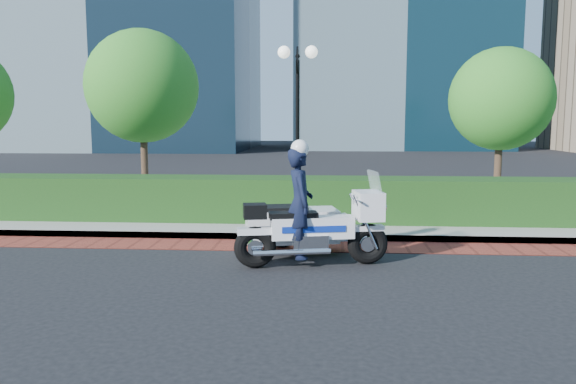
# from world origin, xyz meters

# --- Properties ---
(ground) EXTENTS (120.00, 120.00, 0.00)m
(ground) POSITION_xyz_m (0.00, 0.00, 0.00)
(ground) COLOR black
(ground) RESTS_ON ground
(brick_strip) EXTENTS (60.00, 1.00, 0.01)m
(brick_strip) POSITION_xyz_m (0.00, 1.50, 0.01)
(brick_strip) COLOR maroon
(brick_strip) RESTS_ON ground
(sidewalk) EXTENTS (60.00, 8.00, 0.15)m
(sidewalk) POSITION_xyz_m (0.00, 6.00, 0.07)
(sidewalk) COLOR gray
(sidewalk) RESTS_ON ground
(hedge_main) EXTENTS (18.00, 1.20, 1.00)m
(hedge_main) POSITION_xyz_m (0.00, 3.60, 0.65)
(hedge_main) COLOR #113313
(hedge_main) RESTS_ON sidewalk
(lamppost) EXTENTS (1.02, 0.70, 4.21)m
(lamppost) POSITION_xyz_m (1.00, 5.20, 2.96)
(lamppost) COLOR black
(lamppost) RESTS_ON sidewalk
(tree_b) EXTENTS (3.20, 3.20, 4.89)m
(tree_b) POSITION_xyz_m (-3.50, 6.50, 3.43)
(tree_b) COLOR #332319
(tree_b) RESTS_ON sidewalk
(tree_c) EXTENTS (2.80, 2.80, 4.30)m
(tree_c) POSITION_xyz_m (6.50, 6.50, 3.05)
(tree_c) COLOR #332319
(tree_c) RESTS_ON sidewalk
(police_motorcycle) EXTENTS (2.65, 1.90, 2.16)m
(police_motorcycle) POSITION_xyz_m (1.34, 0.34, 0.74)
(police_motorcycle) COLOR black
(police_motorcycle) RESTS_ON ground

